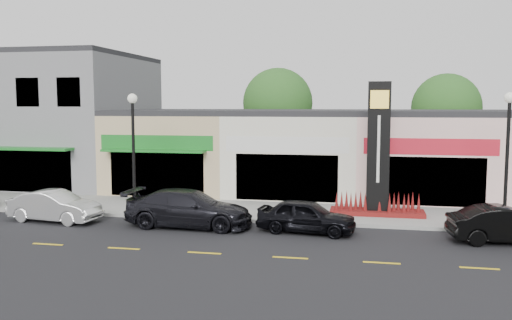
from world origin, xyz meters
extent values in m
plane|color=black|center=(0.00, 0.00, 0.00)|extent=(120.00, 120.00, 0.00)
cube|color=gray|center=(0.00, 4.35, 0.07)|extent=(52.00, 4.30, 0.15)
cube|color=gray|center=(0.00, 2.10, 0.07)|extent=(52.00, 0.20, 0.15)
cube|color=slate|center=(-18.00, 11.50, 4.00)|extent=(12.00, 10.00, 8.00)
cube|color=#262628|center=(-18.00, 11.50, 8.15)|extent=(12.00, 10.00, 0.30)
cube|color=black|center=(-18.00, 6.55, 1.40)|extent=(9.00, 0.10, 2.40)
cube|color=black|center=(-16.00, 6.55, 5.80)|extent=(1.40, 0.10, 1.60)
cube|color=black|center=(-13.50, 6.55, 5.80)|extent=(1.40, 0.10, 1.60)
cube|color=tan|center=(-8.50, 11.50, 2.25)|extent=(7.00, 10.00, 4.50)
cube|color=#262628|center=(-8.50, 11.50, 4.65)|extent=(7.00, 10.00, 0.30)
cube|color=black|center=(-8.50, 6.55, 1.40)|extent=(5.25, 0.10, 2.40)
cube|color=#197222|center=(-8.50, 6.55, 3.10)|extent=(6.30, 0.12, 0.80)
cube|color=#197222|center=(-8.50, 6.10, 2.70)|extent=(5.60, 0.90, 0.12)
cube|color=beige|center=(-1.50, 11.50, 2.25)|extent=(7.00, 10.00, 4.50)
cube|color=#262628|center=(-1.50, 11.50, 4.65)|extent=(7.00, 10.00, 0.30)
cube|color=black|center=(-1.50, 6.55, 1.40)|extent=(5.25, 0.10, 2.40)
cube|color=silver|center=(-1.50, 6.55, 3.10)|extent=(6.30, 0.12, 0.80)
cube|color=beige|center=(5.50, 11.50, 2.25)|extent=(7.00, 10.00, 4.50)
cube|color=#262628|center=(5.50, 11.50, 4.65)|extent=(7.00, 10.00, 0.30)
cube|color=black|center=(5.50, 6.55, 1.40)|extent=(5.25, 0.10, 2.40)
cube|color=red|center=(5.50, 6.55, 3.10)|extent=(6.30, 0.12, 0.80)
cylinder|color=#382619|center=(-4.00, 19.50, 1.57)|extent=(0.36, 0.36, 3.15)
sphere|color=#1F541A|center=(-4.00, 19.50, 5.23)|extent=(5.20, 5.20, 5.20)
cylinder|color=#382619|center=(8.00, 19.50, 1.49)|extent=(0.36, 0.36, 2.97)
sphere|color=#1F541A|center=(8.00, 19.50, 4.89)|extent=(4.80, 4.80, 4.80)
cylinder|color=black|center=(-8.00, 2.50, 0.30)|extent=(0.32, 0.32, 0.30)
cylinder|color=black|center=(-8.00, 2.50, 2.80)|extent=(0.14, 0.14, 5.00)
sphere|color=silver|center=(-8.00, 2.50, 5.40)|extent=(0.44, 0.44, 0.44)
cylinder|color=black|center=(8.00, 2.50, 0.30)|extent=(0.32, 0.32, 0.30)
cylinder|color=black|center=(8.00, 2.50, 2.80)|extent=(0.14, 0.14, 5.00)
sphere|color=silver|center=(8.00, 2.50, 5.40)|extent=(0.44, 0.44, 0.44)
cube|color=#550F0E|center=(3.00, 4.20, 0.25)|extent=(4.20, 1.30, 0.20)
cube|color=black|center=(3.00, 4.20, 3.15)|extent=(1.00, 0.40, 6.00)
cube|color=yellow|center=(3.00, 3.98, 5.35)|extent=(0.80, 0.05, 0.80)
cube|color=silver|center=(3.00, 3.98, 3.15)|extent=(0.12, 0.04, 3.00)
imported|color=silver|center=(-10.93, 0.62, 0.68)|extent=(1.94, 4.28, 1.36)
imported|color=black|center=(-4.81, 0.80, 0.78)|extent=(2.29, 5.42, 1.56)
imported|color=black|center=(0.15, 0.71, 0.67)|extent=(2.10, 4.13, 1.35)
imported|color=black|center=(7.62, 0.51, 0.69)|extent=(1.96, 4.31, 1.37)
camera|label=1|loc=(2.34, -20.63, 5.15)|focal=38.00mm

